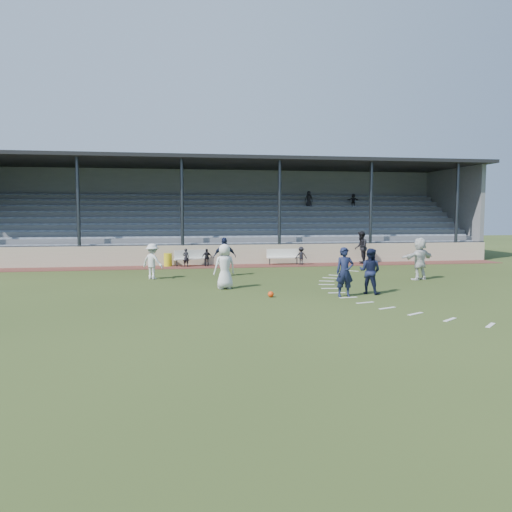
{
  "coord_description": "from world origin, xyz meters",
  "views": [
    {
      "loc": [
        -3.54,
        -18.84,
        3.19
      ],
      "look_at": [
        0.0,
        2.5,
        1.3
      ],
      "focal_mm": 35.0,
      "sensor_mm": 36.0,
      "label": 1
    }
  ],
  "objects_px": {
    "football": "(271,294)",
    "player_white_lead": "(225,266)",
    "trash_bin": "(168,260)",
    "player_navy_lead": "(345,272)",
    "bench_left": "(191,256)",
    "official": "(361,247)",
    "bench_right": "(283,255)"
  },
  "relations": [
    {
      "from": "football",
      "to": "player_white_lead",
      "type": "distance_m",
      "value": 2.92
    },
    {
      "from": "trash_bin",
      "to": "football",
      "type": "bearing_deg",
      "value": -71.16
    },
    {
      "from": "trash_bin",
      "to": "player_white_lead",
      "type": "relative_size",
      "value": 0.4
    },
    {
      "from": "player_navy_lead",
      "to": "trash_bin",
      "type": "bearing_deg",
      "value": 122.17
    },
    {
      "from": "bench_left",
      "to": "football",
      "type": "distance_m",
      "value": 11.78
    },
    {
      "from": "football",
      "to": "player_navy_lead",
      "type": "height_order",
      "value": "player_navy_lead"
    },
    {
      "from": "football",
      "to": "official",
      "type": "relative_size",
      "value": 0.11
    },
    {
      "from": "trash_bin",
      "to": "player_white_lead",
      "type": "xyz_separation_m",
      "value": [
        2.43,
        -9.2,
        0.54
      ]
    },
    {
      "from": "player_white_lead",
      "to": "bench_left",
      "type": "bearing_deg",
      "value": -98.67
    },
    {
      "from": "player_white_lead",
      "to": "player_navy_lead",
      "type": "bearing_deg",
      "value": 132.72
    },
    {
      "from": "football",
      "to": "player_navy_lead",
      "type": "distance_m",
      "value": 2.93
    },
    {
      "from": "player_navy_lead",
      "to": "official",
      "type": "xyz_separation_m",
      "value": [
        5.13,
        11.53,
        0.08
      ]
    },
    {
      "from": "bench_right",
      "to": "football",
      "type": "distance_m",
      "value": 11.84
    },
    {
      "from": "bench_right",
      "to": "trash_bin",
      "type": "xyz_separation_m",
      "value": [
        -6.95,
        0.11,
        -0.18
      ]
    },
    {
      "from": "trash_bin",
      "to": "player_navy_lead",
      "type": "relative_size",
      "value": 0.41
    },
    {
      "from": "bench_right",
      "to": "player_navy_lead",
      "type": "bearing_deg",
      "value": -90.5
    },
    {
      "from": "trash_bin",
      "to": "player_white_lead",
      "type": "distance_m",
      "value": 9.53
    },
    {
      "from": "bench_right",
      "to": "official",
      "type": "bearing_deg",
      "value": -2.11
    },
    {
      "from": "bench_right",
      "to": "player_white_lead",
      "type": "distance_m",
      "value": 10.15
    },
    {
      "from": "bench_left",
      "to": "player_navy_lead",
      "type": "xyz_separation_m",
      "value": [
        5.39,
        -11.8,
        0.36
      ]
    },
    {
      "from": "player_white_lead",
      "to": "player_navy_lead",
      "type": "distance_m",
      "value": 5.06
    },
    {
      "from": "bench_right",
      "to": "player_navy_lead",
      "type": "relative_size",
      "value": 1.06
    },
    {
      "from": "player_white_lead",
      "to": "official",
      "type": "xyz_separation_m",
      "value": [
        9.44,
        8.86,
        0.08
      ]
    },
    {
      "from": "football",
      "to": "trash_bin",
      "type": "bearing_deg",
      "value": 108.84
    },
    {
      "from": "bench_left",
      "to": "player_white_lead",
      "type": "distance_m",
      "value": 9.2
    },
    {
      "from": "official",
      "to": "bench_right",
      "type": "bearing_deg",
      "value": -69.11
    },
    {
      "from": "football",
      "to": "bench_right",
      "type": "bearing_deg",
      "value": 75.28
    },
    {
      "from": "player_white_lead",
      "to": "official",
      "type": "distance_m",
      "value": 12.94
    },
    {
      "from": "football",
      "to": "player_navy_lead",
      "type": "bearing_deg",
      "value": -6.38
    },
    {
      "from": "player_white_lead",
      "to": "official",
      "type": "relative_size",
      "value": 0.94
    },
    {
      "from": "bench_left",
      "to": "player_white_lead",
      "type": "xyz_separation_m",
      "value": [
        1.09,
        -9.13,
        0.36
      ]
    },
    {
      "from": "official",
      "to": "trash_bin",
      "type": "bearing_deg",
      "value": -68.11
    }
  ]
}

